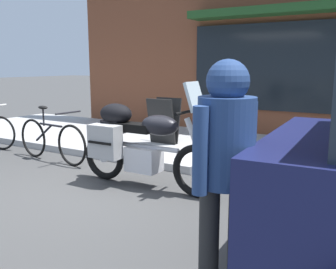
% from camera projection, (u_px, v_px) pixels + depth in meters
% --- Properties ---
extents(ground_plane, '(80.00, 80.00, 0.00)m').
position_uv_depth(ground_plane, '(87.00, 191.00, 4.88)').
color(ground_plane, '#3D3D3D').
extents(touring_motorcycle, '(2.11, 0.67, 1.41)m').
position_uv_depth(touring_motorcycle, '(137.00, 142.00, 4.94)').
color(touring_motorcycle, black).
rests_on(touring_motorcycle, ground_plane).
extents(parked_bicycle, '(1.70, 0.48, 0.93)m').
position_uv_depth(parked_bicycle, '(51.00, 140.00, 6.31)').
color(parked_bicycle, black).
rests_on(parked_bicycle, ground_plane).
extents(pedestrian_walking, '(0.49, 0.53, 1.64)m').
position_uv_depth(pedestrian_walking, '(226.00, 153.00, 2.49)').
color(pedestrian_walking, '#292929').
rests_on(pedestrian_walking, ground_plane).
extents(sandwich_board_sign, '(0.55, 0.40, 0.86)m').
position_uv_depth(sandwich_board_sign, '(164.00, 121.00, 7.19)').
color(sandwich_board_sign, black).
rests_on(sandwich_board_sign, sidewalk_curb).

